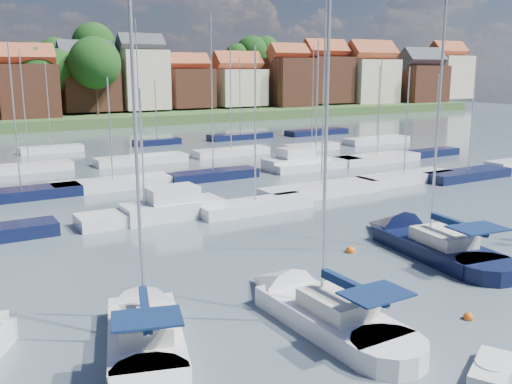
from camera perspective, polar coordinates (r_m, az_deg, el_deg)
ground at (r=60.82m, az=-10.91°, el=2.28°), size 260.00×260.00×0.00m
sailboat_left at (r=23.42m, az=-11.16°, el=-13.16°), size 5.52×10.51×13.89m
sailboat_centre at (r=24.84m, az=5.49°, el=-11.45°), size 3.03×10.83×14.70m
sailboat_navy at (r=34.96m, az=15.92°, el=-4.79°), size 4.73×12.38×16.69m
tender at (r=22.00m, az=22.56°, el=-16.11°), size 2.83×2.26×0.56m
buoy_c at (r=24.97m, az=12.59°, el=-12.48°), size 0.47×0.47×0.47m
buoy_d at (r=26.12m, az=20.46°, el=-11.83°), size 0.42×0.42×0.42m
buoy_e at (r=33.26m, az=9.42°, el=-5.99°), size 0.54×0.54×0.54m
marina_field at (r=56.97m, az=-7.45°, el=2.17°), size 79.62×41.41×15.93m
far_shore_town at (r=150.91m, az=-22.41°, el=9.20°), size 212.46×90.00×22.27m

